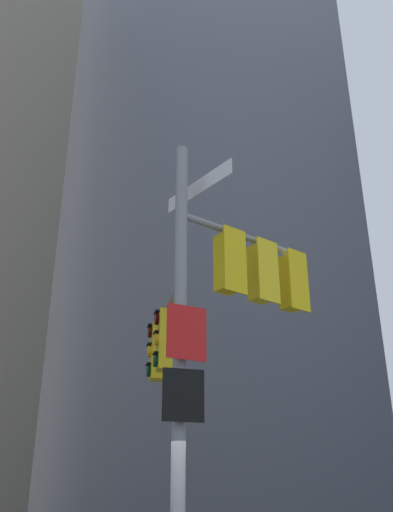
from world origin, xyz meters
TOP-DOWN VIEW (x-y plane):
  - building_mid_block at (-0.15, 26.67)m, footprint 17.38×17.38m
  - signal_pole_assembly at (0.46, 0.81)m, footprint 2.95×2.49m

SIDE VIEW (x-z plane):
  - signal_pole_assembly at x=0.46m, z-range 0.88..8.13m
  - building_mid_block at x=-0.15m, z-range 0.00..35.39m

